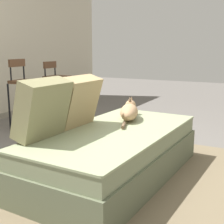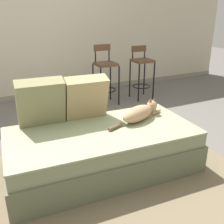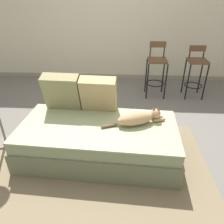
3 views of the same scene
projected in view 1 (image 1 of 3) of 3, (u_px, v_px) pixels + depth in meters
ground_plane at (76, 168)px, 2.91m from camera, size 16.00×16.00×0.00m
area_rug at (146, 183)px, 2.59m from camera, size 2.48×1.98×0.01m
couch at (114, 153)px, 2.68m from camera, size 1.82×0.98×0.42m
throw_pillow_corner at (43, 109)px, 2.35m from camera, size 0.45×0.29×0.46m
throw_pillow_middle at (78, 101)px, 2.73m from camera, size 0.44×0.29×0.45m
cat at (129, 111)px, 3.04m from camera, size 0.72×0.32×0.19m
bar_stool_near_window at (25, 91)px, 4.14m from camera, size 0.34×0.34×0.96m
bar_stool_by_doorway at (57, 86)px, 4.74m from camera, size 0.32×0.32×0.90m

